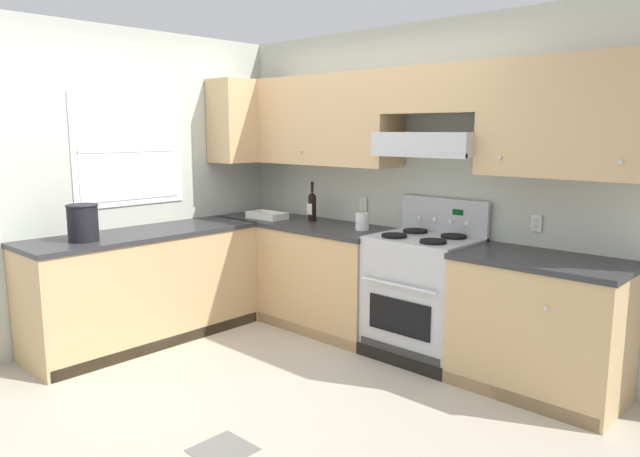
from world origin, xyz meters
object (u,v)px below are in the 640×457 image
at_px(wine_bottle, 312,205).
at_px(paper_towel_roll, 362,221).
at_px(stove, 422,296).
at_px(bowl, 267,216).
at_px(bucket, 83,222).

relative_size(wine_bottle, paper_towel_roll, 2.50).
bearing_deg(paper_towel_roll, stove, -1.99).
xyz_separation_m(bowl, paper_towel_roll, (1.04, 0.11, 0.05)).
distance_m(bowl, bucket, 1.69).
distance_m(stove, bucket, 2.59).
bearing_deg(paper_towel_roll, bowl, -174.10).
bearing_deg(paper_towel_roll, bucket, -123.74).
bearing_deg(bucket, paper_towel_roll, 56.26).
xyz_separation_m(wine_bottle, bucket, (-0.54, -1.87, 0.00)).
bearing_deg(wine_bottle, bowl, -153.81).
height_order(wine_bottle, bucket, wine_bottle).
distance_m(wine_bottle, bucket, 1.95).
bearing_deg(wine_bottle, bucket, -106.22).
bearing_deg(bowl, wine_bottle, 26.19).
relative_size(stove, bowl, 3.16).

